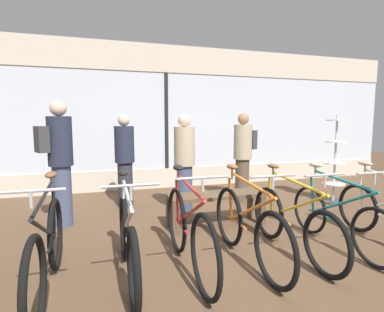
{
  "coord_description": "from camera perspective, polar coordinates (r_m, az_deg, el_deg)",
  "views": [
    {
      "loc": [
        -1.44,
        -3.18,
        1.51
      ],
      "look_at": [
        0.0,
        1.51,
        0.95
      ],
      "focal_mm": 28.0,
      "sensor_mm": 36.0,
      "label": 1
    }
  ],
  "objects": [
    {
      "name": "bicycle_center",
      "position": [
        3.35,
        10.53,
        -13.13
      ],
      "size": [
        0.46,
        1.73,
        1.04
      ],
      "color": "black",
      "rests_on": "ground_plane"
    },
    {
      "name": "display_bench",
      "position": [
        4.42,
        4.58,
        -8.23
      ],
      "size": [
        1.4,
        0.44,
        0.47
      ],
      "color": "brown",
      "rests_on": "ground_plane"
    },
    {
      "name": "accessory_rack",
      "position": [
        6.21,
        25.52,
        -1.84
      ],
      "size": [
        0.48,
        0.48,
        1.64
      ],
      "color": "#333333",
      "rests_on": "ground_plane"
    },
    {
      "name": "bicycle_left",
      "position": [
        3.05,
        -12.14,
        -15.51
      ],
      "size": [
        0.46,
        1.68,
        1.02
      ],
      "color": "black",
      "rests_on": "ground_plane"
    },
    {
      "name": "bicycle_center_right",
      "position": [
        3.68,
        18.55,
        -11.88
      ],
      "size": [
        0.46,
        1.71,
        1.01
      ],
      "color": "black",
      "rests_on": "ground_plane"
    },
    {
      "name": "customer_near_bench",
      "position": [
        4.68,
        -23.93,
        -0.49
      ],
      "size": [
        0.56,
        0.47,
        1.82
      ],
      "color": "#424C6B",
      "rests_on": "ground_plane"
    },
    {
      "name": "customer_by_window",
      "position": [
        5.4,
        -12.69,
        -0.54
      ],
      "size": [
        0.42,
        0.42,
        1.64
      ],
      "color": "#2D2D38",
      "rests_on": "ground_plane"
    },
    {
      "name": "shop_back_wall",
      "position": [
        6.85,
        -4.94,
        7.57
      ],
      "size": [
        12.0,
        0.08,
        3.2
      ],
      "color": "beige",
      "rests_on": "ground_plane"
    },
    {
      "name": "customer_near_rack",
      "position": [
        5.74,
        9.72,
        0.32
      ],
      "size": [
        0.56,
        0.48,
        1.67
      ],
      "color": "brown",
      "rests_on": "ground_plane"
    },
    {
      "name": "ground_plane",
      "position": [
        3.8,
        6.98,
        -16.95
      ],
      "size": [
        24.0,
        24.0,
        0.0
      ],
      "primitive_type": "plane",
      "color": "brown"
    },
    {
      "name": "bicycle_far_left",
      "position": [
        3.01,
        -25.9,
        -15.93
      ],
      "size": [
        0.46,
        1.78,
        1.05
      ],
      "color": "black",
      "rests_on": "ground_plane"
    },
    {
      "name": "bicycle_right",
      "position": [
        4.06,
        25.88,
        -10.43
      ],
      "size": [
        0.46,
        1.67,
        1.0
      ],
      "color": "black",
      "rests_on": "ground_plane"
    },
    {
      "name": "customer_mid_floor",
      "position": [
        4.91,
        -1.44,
        -1.13
      ],
      "size": [
        0.44,
        0.44,
        1.64
      ],
      "color": "#424C6B",
      "rests_on": "ground_plane"
    },
    {
      "name": "bicycle_center_left",
      "position": [
        3.13,
        -0.74,
        -14.16
      ],
      "size": [
        0.46,
        1.73,
        1.05
      ],
      "color": "black",
      "rests_on": "ground_plane"
    }
  ]
}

